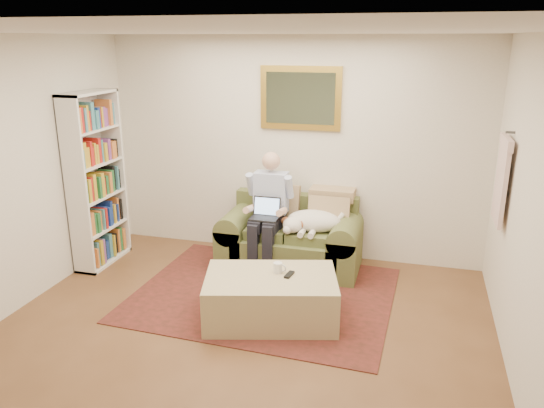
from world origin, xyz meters
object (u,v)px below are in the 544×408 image
at_px(laptop, 266,212).
at_px(coffee_mug, 278,268).
at_px(bookshelf, 96,180).
at_px(seated_man, 267,214).
at_px(sofa, 290,244).
at_px(ottoman, 271,298).
at_px(sleeping_dog, 314,221).

relative_size(laptop, coffee_mug, 3.09).
bearing_deg(bookshelf, seated_man, 9.19).
distance_m(sofa, seated_man, 0.48).
distance_m(laptop, ottoman, 1.20).
height_order(sofa, sleeping_dog, sofa).
relative_size(sofa, sleeping_dog, 2.43).
distance_m(ottoman, coffee_mug, 0.29).
bearing_deg(bookshelf, laptop, 7.41).
xyz_separation_m(seated_man, ottoman, (0.35, -1.11, -0.45)).
bearing_deg(laptop, bookshelf, -172.59).
bearing_deg(sofa, coffee_mug, -82.42).
height_order(laptop, bookshelf, bookshelf).
bearing_deg(ottoman, coffee_mug, 68.27).
relative_size(laptop, sleeping_dog, 0.47).
distance_m(sofa, ottoman, 1.26).
bearing_deg(bookshelf, sofa, 11.91).
bearing_deg(ottoman, laptop, 108.63).
bearing_deg(sleeping_dog, ottoman, -98.41).
bearing_deg(laptop, ottoman, -71.37).
bearing_deg(sleeping_dog, seated_man, -172.87).
relative_size(sofa, laptop, 5.15).
relative_size(laptop, ottoman, 0.25).
bearing_deg(seated_man, bookshelf, -170.81).
distance_m(sleeping_dog, ottoman, 1.25).
height_order(seated_man, ottoman, seated_man).
bearing_deg(bookshelf, coffee_mug, -16.40).
relative_size(seated_man, coffee_mug, 13.41).
xyz_separation_m(laptop, coffee_mug, (0.39, -0.94, -0.21)).
distance_m(seated_man, coffee_mug, 1.09).
bearing_deg(coffee_mug, sleeping_dog, 82.92).
bearing_deg(sleeping_dog, coffee_mug, -97.08).
bearing_deg(sleeping_dog, sofa, 164.26).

